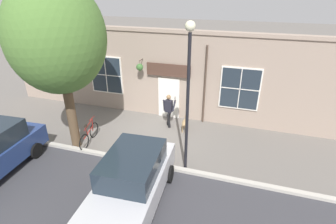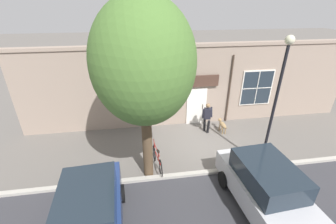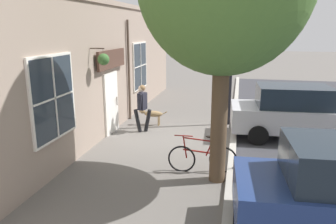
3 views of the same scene
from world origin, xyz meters
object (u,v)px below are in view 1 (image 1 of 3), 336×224
object	(u,v)px
pedestrian_walking	(169,108)
dog_on_leash	(185,122)
street_tree_by_curb	(57,41)
street_lamp	(188,82)
parked_car_mid_block	(132,181)
leaning_bicycle	(89,135)

from	to	relation	value
pedestrian_walking	dog_on_leash	size ratio (longest dim) A/B	1.51
pedestrian_walking	street_tree_by_curb	distance (m)	5.57
street_lamp	parked_car_mid_block	bearing A→B (deg)	-27.64
pedestrian_walking	street_tree_by_curb	xyz separation A→B (m)	(2.83, -3.32, 3.46)
street_lamp	dog_on_leash	bearing A→B (deg)	-165.77
dog_on_leash	pedestrian_walking	bearing A→B (deg)	-96.61
leaning_bicycle	street_lamp	size ratio (longest dim) A/B	0.32
street_tree_by_curb	leaning_bicycle	bearing A→B (deg)	132.42
dog_on_leash	parked_car_mid_block	distance (m)	5.06
pedestrian_walking	parked_car_mid_block	xyz separation A→B (m)	(5.12, 0.41, -0.12)
street_tree_by_curb	street_lamp	size ratio (longest dim) A/B	1.24
pedestrian_walking	parked_car_mid_block	world-z (taller)	parked_car_mid_block
leaning_bicycle	street_lamp	world-z (taller)	street_lamp
leaning_bicycle	parked_car_mid_block	size ratio (longest dim) A/B	0.39
leaning_bicycle	parked_car_mid_block	bearing A→B (deg)	50.66
street_tree_by_curb	street_lamp	bearing A→B (deg)	88.87
leaning_bicycle	parked_car_mid_block	world-z (taller)	parked_car_mid_block
street_tree_by_curb	street_lamp	world-z (taller)	street_tree_by_curb
pedestrian_walking	dog_on_leash	world-z (taller)	pedestrian_walking
pedestrian_walking	parked_car_mid_block	size ratio (longest dim) A/B	0.38
street_tree_by_curb	pedestrian_walking	bearing A→B (deg)	130.37
pedestrian_walking	street_lamp	size ratio (longest dim) A/B	0.31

